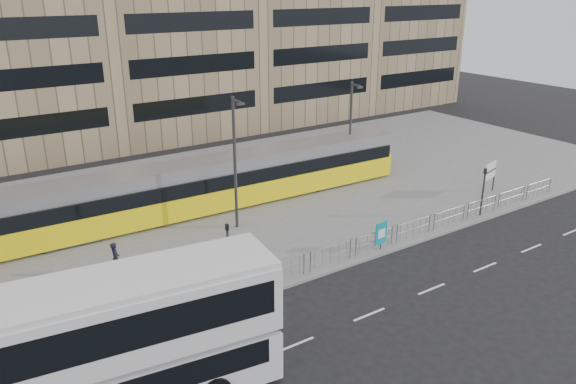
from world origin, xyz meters
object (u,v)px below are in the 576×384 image
station_sign (490,172)px  traffic_light_west (228,246)px  lamp_post_west (235,158)px  double_decker_bus (94,347)px  pedestrian (116,258)px  ad_panel (381,234)px  traffic_light_east (484,186)px  lamp_post_east (351,126)px  tram (212,184)px

station_sign → traffic_light_west: (-20.75, -0.90, 0.42)m
lamp_post_west → double_decker_bus: bearing=-136.1°
pedestrian → traffic_light_west: bearing=-124.8°
station_sign → ad_panel: 12.36m
double_decker_bus → traffic_light_east: bearing=16.1°
station_sign → lamp_post_west: bearing=149.6°
double_decker_bus → traffic_light_east: (24.93, 3.99, -0.56)m
traffic_light_west → lamp_post_east: bearing=33.5°
lamp_post_west → lamp_post_east: 11.95m
pedestrian → traffic_light_east: bearing=-96.3°
tram → traffic_light_east: tram is taller
tram → lamp_post_west: 4.45m
pedestrian → lamp_post_west: 8.75m
station_sign → traffic_light_east: 4.23m
tram → ad_panel: size_ratio=17.54×
pedestrian → traffic_light_west: 5.90m
ad_panel → double_decker_bus: bearing=-171.5°
traffic_light_east → double_decker_bus: bearing=173.0°
tram → lamp_post_west: size_ratio=3.57×
traffic_light_east → lamp_post_west: 15.44m
double_decker_bus → traffic_light_west: double_decker_bus is taller
station_sign → lamp_post_east: bearing=110.3°
pedestrian → double_decker_bus: bearing=166.7°
traffic_light_west → lamp_post_west: size_ratio=0.39×
station_sign → ad_panel: bearing=175.7°
tram → lamp_post_east: size_ratio=3.92×
double_decker_bus → pedestrian: 9.96m
double_decker_bus → pedestrian: bearing=76.4°
ad_panel → tram: bearing=110.0°
pedestrian → lamp_post_west: lamp_post_west is taller
tram → station_sign: size_ratio=12.50×
tram → pedestrian: 9.64m
tram → lamp_post_east: (11.27, -0.17, 2.30)m
ad_panel → lamp_post_east: bearing=53.7°
lamp_post_west → lamp_post_east: (11.45, 3.39, -0.36)m
double_decker_bus → tram: bearing=58.5°
double_decker_bus → traffic_light_west: (7.75, 5.30, -0.56)m
traffic_light_east → pedestrian: bearing=150.3°
ad_panel → lamp_post_west: (-5.07, 7.01, 3.37)m
ad_panel → pedestrian: bearing=152.9°
double_decker_bus → tram: double_decker_bus is taller
lamp_post_east → traffic_light_west: bearing=-149.1°
double_decker_bus → traffic_light_east: 25.25m
lamp_post_east → ad_panel: bearing=-121.5°
traffic_light_west → lamp_post_west: lamp_post_west is taller
station_sign → ad_panel: size_ratio=1.40×
tram → station_sign: (17.01, -8.26, -0.10)m
traffic_light_west → lamp_post_west: bearing=60.1°
double_decker_bus → lamp_post_west: 15.81m
double_decker_bus → lamp_post_west: bearing=50.9°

